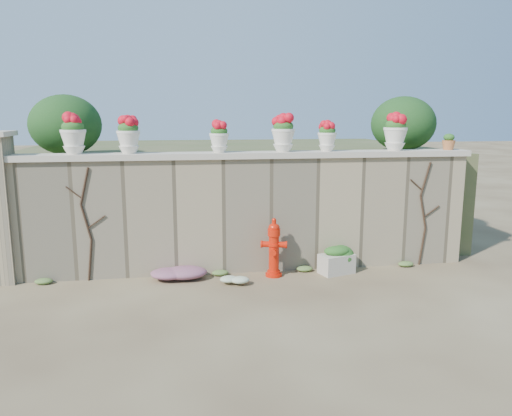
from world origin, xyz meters
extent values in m
plane|color=brown|center=(0.00, 0.00, 0.00)|extent=(80.00, 80.00, 0.00)
cube|color=gray|center=(0.00, 1.80, 1.00)|extent=(8.00, 0.40, 2.00)
cube|color=beige|center=(0.00, 1.80, 2.05)|extent=(8.10, 0.52, 0.10)
cube|color=#384C23|center=(0.00, 5.00, 1.00)|extent=(9.00, 6.00, 2.00)
ellipsoid|color=#143814|center=(-3.20, 3.00, 2.55)|extent=(1.30, 1.30, 1.10)
ellipsoid|color=#143814|center=(3.40, 3.00, 2.55)|extent=(1.30, 1.30, 1.10)
cylinder|color=black|center=(-2.66, 1.58, 0.35)|extent=(0.12, 0.04, 0.70)
cylinder|color=black|center=(-2.69, 1.58, 1.00)|extent=(0.17, 0.04, 0.61)
cylinder|color=black|center=(-2.67, 1.58, 1.60)|extent=(0.18, 0.04, 0.61)
cylinder|color=black|center=(-2.52, 1.58, 1.00)|extent=(0.30, 0.02, 0.22)
cylinder|color=black|center=(-2.85, 1.58, 1.50)|extent=(0.25, 0.02, 0.21)
cylinder|color=black|center=(3.24, 1.58, 0.35)|extent=(0.12, 0.04, 0.70)
cylinder|color=black|center=(3.22, 1.58, 1.00)|extent=(0.17, 0.04, 0.61)
cylinder|color=black|center=(3.23, 1.58, 1.60)|extent=(0.18, 0.04, 0.61)
cylinder|color=black|center=(3.38, 1.58, 1.00)|extent=(0.30, 0.02, 0.22)
cylinder|color=black|center=(3.05, 1.58, 1.50)|extent=(0.25, 0.02, 0.21)
cylinder|color=red|center=(0.41, 1.34, 0.03)|extent=(0.29, 0.29, 0.05)
cylinder|color=red|center=(0.41, 1.34, 0.41)|extent=(0.17, 0.17, 0.63)
cylinder|color=red|center=(0.41, 1.34, 0.56)|extent=(0.21, 0.21, 0.04)
cylinder|color=red|center=(0.41, 1.34, 0.77)|extent=(0.21, 0.21, 0.12)
ellipsoid|color=red|center=(0.41, 1.34, 0.88)|extent=(0.19, 0.19, 0.14)
cylinder|color=red|center=(0.41, 1.34, 0.96)|extent=(0.07, 0.07, 0.10)
cylinder|color=red|center=(0.27, 1.38, 0.56)|extent=(0.16, 0.13, 0.10)
cylinder|color=red|center=(0.55, 1.31, 0.56)|extent=(0.16, 0.13, 0.10)
cylinder|color=red|center=(0.38, 1.24, 0.46)|extent=(0.11, 0.12, 0.09)
cube|color=beige|center=(1.53, 1.33, 0.17)|extent=(0.66, 0.50, 0.34)
ellipsoid|color=#1E5119|center=(1.53, 1.33, 0.40)|extent=(0.51, 0.40, 0.18)
ellipsoid|color=#1E5119|center=(1.68, 1.43, 0.30)|extent=(0.63, 0.57, 0.60)
ellipsoid|color=#B1238E|center=(-1.29, 1.39, 0.13)|extent=(1.00, 0.67, 0.27)
ellipsoid|color=white|center=(-0.33, 1.02, 0.10)|extent=(0.54, 0.43, 0.19)
ellipsoid|color=#1E5119|center=(-2.84, 1.80, 2.54)|extent=(0.35, 0.35, 0.21)
ellipsoid|color=red|center=(-2.84, 1.80, 2.63)|extent=(0.31, 0.31, 0.22)
ellipsoid|color=#1E5119|center=(-1.96, 1.80, 2.52)|extent=(0.34, 0.34, 0.20)
ellipsoid|color=red|center=(-1.96, 1.80, 2.60)|extent=(0.29, 0.29, 0.21)
ellipsoid|color=#1E5119|center=(-0.46, 1.80, 2.46)|extent=(0.29, 0.29, 0.17)
ellipsoid|color=red|center=(-0.46, 1.80, 2.53)|extent=(0.25, 0.25, 0.18)
ellipsoid|color=#1E5119|center=(0.65, 1.80, 2.54)|extent=(0.35, 0.35, 0.21)
ellipsoid|color=red|center=(0.65, 1.80, 2.63)|extent=(0.31, 0.31, 0.22)
ellipsoid|color=#1E5119|center=(1.44, 1.80, 2.46)|extent=(0.29, 0.29, 0.17)
ellipsoid|color=red|center=(1.44, 1.80, 2.53)|extent=(0.25, 0.25, 0.18)
ellipsoid|color=#1E5119|center=(2.70, 1.80, 2.56)|extent=(0.36, 0.36, 0.22)
ellipsoid|color=red|center=(2.70, 1.80, 2.65)|extent=(0.32, 0.32, 0.23)
ellipsoid|color=#1E5119|center=(3.74, 1.80, 2.32)|extent=(0.19, 0.19, 0.14)
camera|label=1|loc=(-1.14, -6.74, 2.75)|focal=35.00mm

